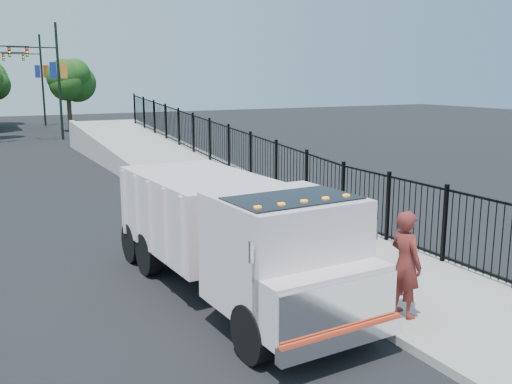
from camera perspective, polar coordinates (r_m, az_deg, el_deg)
name	(u,v)px	position (r m, az deg, el deg)	size (l,w,h in m)	color
ground	(316,291)	(12.13, 6.02, -9.86)	(120.00, 120.00, 0.00)	black
sidewalk	(457,305)	(11.88, 19.44, -10.65)	(3.55, 12.00, 0.12)	#9E998E
curb	(378,324)	(10.63, 12.13, -12.80)	(0.30, 12.00, 0.16)	#ADAAA3
ramp	(166,172)	(27.11, -9.02, 2.02)	(3.95, 24.00, 1.70)	#9E998E
iron_fence	(229,162)	(23.80, -2.74, 3.04)	(0.10, 28.00, 1.80)	black
truck	(233,231)	(11.34, -2.29, -3.91)	(2.71, 7.35, 2.48)	black
worker	(406,264)	(10.67, 14.72, -6.95)	(0.71, 0.47, 1.96)	maroon
debris	(367,263)	(13.57, 11.04, -6.95)	(0.34, 0.34, 0.09)	silver
light_pole_1	(54,77)	(42.45, -19.53, 10.82)	(3.77, 0.22, 8.00)	black
light_pole_3	(38,76)	(55.05, -20.93, 10.74)	(3.78, 0.22, 8.00)	black
tree_1	(68,82)	(48.69, -18.33, 10.43)	(2.79, 2.79, 5.40)	#382314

